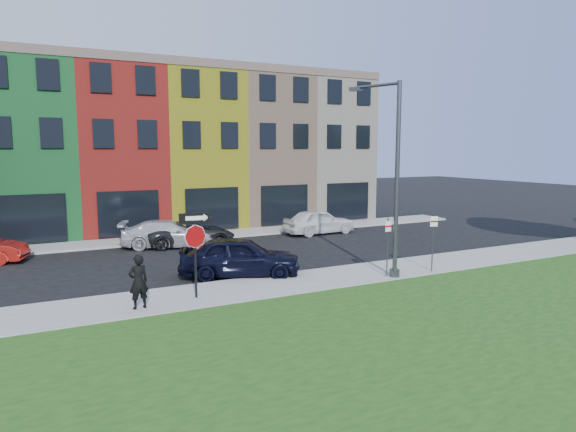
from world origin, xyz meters
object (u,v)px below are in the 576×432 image
stop_sign (195,238)px  man (138,282)px  sedan_near (240,257)px  street_lamp (392,180)px

stop_sign → man: stop_sign is taller
stop_sign → sedan_near: (2.60, 2.47, -1.38)m
stop_sign → street_lamp: bearing=6.3°
stop_sign → man: size_ratio=1.67×
stop_sign → street_lamp: size_ratio=0.38×
man → street_lamp: size_ratio=0.23×
sedan_near → stop_sign: bearing=156.5°
stop_sign → man: bearing=-160.7°
stop_sign → sedan_near: 3.84m
man → street_lamp: 10.26m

